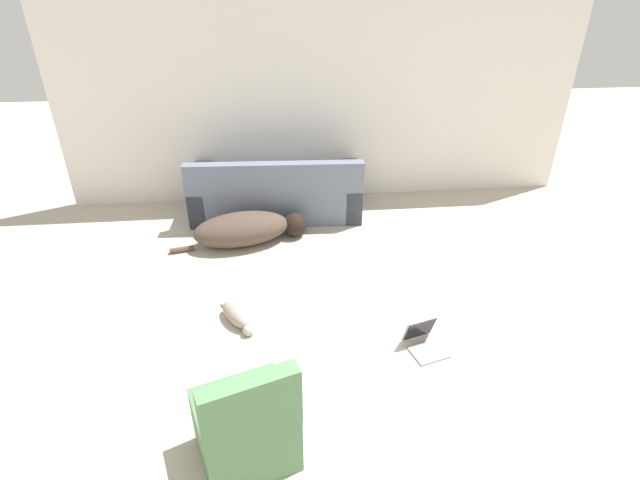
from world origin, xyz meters
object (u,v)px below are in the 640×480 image
object	(u,v)px
dog	(247,229)
cat	(237,316)
couch	(276,195)
side_chair	(246,427)
laptop_open	(423,338)

from	to	relation	value
dog	cat	bearing A→B (deg)	-103.55
couch	side_chair	size ratio (longest dim) A/B	2.38
couch	side_chair	bearing A→B (deg)	88.39
cat	side_chair	size ratio (longest dim) A/B	0.60
couch	laptop_open	bearing A→B (deg)	117.35
dog	laptop_open	xyz separation A→B (m)	(1.54, -1.90, -0.10)
couch	laptop_open	xyz separation A→B (m)	(1.18, -2.57, -0.20)
laptop_open	cat	bearing A→B (deg)	147.80
couch	side_chair	distance (m)	3.54
couch	laptop_open	size ratio (longest dim) A/B	5.35
couch	side_chair	xyz separation A→B (m)	(-0.26, -3.53, 0.03)
dog	couch	bearing A→B (deg)	50.58
dog	cat	size ratio (longest dim) A/B	2.98
couch	side_chair	world-z (taller)	side_chair
cat	couch	bearing A→B (deg)	138.25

